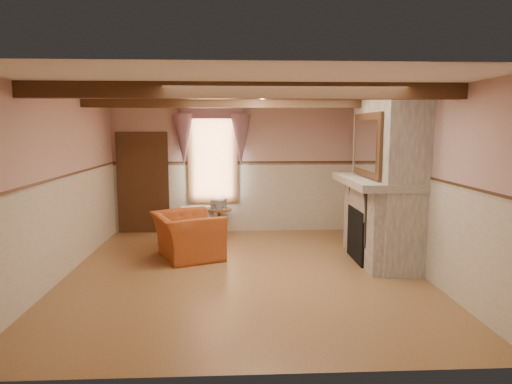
{
  "coord_description": "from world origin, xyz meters",
  "views": [
    {
      "loc": [
        -0.16,
        -6.9,
        2.23
      ],
      "look_at": [
        0.23,
        0.8,
        1.17
      ],
      "focal_mm": 32.0,
      "sensor_mm": 36.0,
      "label": 1
    }
  ],
  "objects_px": {
    "side_table": "(220,221)",
    "radiator": "(198,220)",
    "oil_lamp": "(368,167)",
    "mantel_clock": "(366,169)",
    "bowl": "(372,174)",
    "armchair": "(187,236)"
  },
  "relations": [
    {
      "from": "armchair",
      "to": "radiator",
      "type": "height_order",
      "value": "armchair"
    },
    {
      "from": "armchair",
      "to": "side_table",
      "type": "xyz_separation_m",
      "value": [
        0.51,
        1.78,
        -0.12
      ]
    },
    {
      "from": "armchair",
      "to": "radiator",
      "type": "relative_size",
      "value": 1.72
    },
    {
      "from": "oil_lamp",
      "to": "mantel_clock",
      "type": "bearing_deg",
      "value": 90.0
    },
    {
      "from": "side_table",
      "to": "radiator",
      "type": "relative_size",
      "value": 0.79
    },
    {
      "from": "side_table",
      "to": "radiator",
      "type": "bearing_deg",
      "value": 180.0
    },
    {
      "from": "mantel_clock",
      "to": "oil_lamp",
      "type": "height_order",
      "value": "oil_lamp"
    },
    {
      "from": "armchair",
      "to": "side_table",
      "type": "height_order",
      "value": "armchair"
    },
    {
      "from": "bowl",
      "to": "mantel_clock",
      "type": "distance_m",
      "value": 0.35
    },
    {
      "from": "radiator",
      "to": "bowl",
      "type": "xyz_separation_m",
      "value": [
        3.17,
        -1.85,
        1.16
      ]
    },
    {
      "from": "armchair",
      "to": "mantel_clock",
      "type": "distance_m",
      "value": 3.41
    },
    {
      "from": "mantel_clock",
      "to": "radiator",
      "type": "bearing_deg",
      "value": 154.52
    },
    {
      "from": "side_table",
      "to": "oil_lamp",
      "type": "relative_size",
      "value": 1.96
    },
    {
      "from": "side_table",
      "to": "radiator",
      "type": "height_order",
      "value": "radiator"
    },
    {
      "from": "armchair",
      "to": "side_table",
      "type": "bearing_deg",
      "value": -38.18
    },
    {
      "from": "radiator",
      "to": "mantel_clock",
      "type": "xyz_separation_m",
      "value": [
        3.17,
        -1.51,
        1.22
      ]
    },
    {
      "from": "radiator",
      "to": "mantel_clock",
      "type": "relative_size",
      "value": 2.92
    },
    {
      "from": "armchair",
      "to": "bowl",
      "type": "distance_m",
      "value": 3.39
    },
    {
      "from": "bowl",
      "to": "radiator",
      "type": "bearing_deg",
      "value": 149.7
    },
    {
      "from": "armchair",
      "to": "side_table",
      "type": "relative_size",
      "value": 2.19
    },
    {
      "from": "side_table",
      "to": "oil_lamp",
      "type": "distance_m",
      "value": 3.38
    },
    {
      "from": "armchair",
      "to": "oil_lamp",
      "type": "distance_m",
      "value": 3.42
    }
  ]
}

